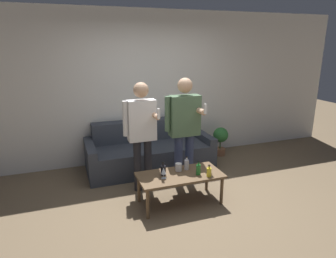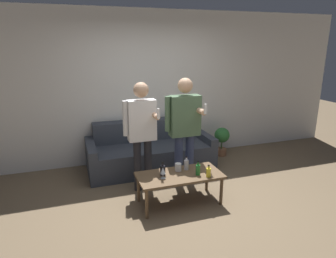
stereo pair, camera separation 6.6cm
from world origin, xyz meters
The scene contains 13 objects.
ground_plane centered at (0.00, 0.00, 0.00)m, with size 16.00×16.00×0.00m, color #756047.
wall_back centered at (0.00, 1.99, 1.35)m, with size 8.00×0.06×2.70m.
couch centered at (-0.12, 1.52, 0.29)m, with size 2.15×0.92×0.80m.
coffee_table centered at (-0.07, 0.18, 0.38)m, with size 1.14×0.55×0.43m.
bottle_orange centered at (0.07, 0.29, 0.50)m, with size 0.06×0.06×0.19m.
bottle_green centered at (0.15, 0.08, 0.50)m, with size 0.06×0.06×0.19m.
bottle_dark centered at (-0.30, 0.22, 0.50)m, with size 0.07×0.07×0.19m.
bottle_yellow centered at (0.26, -0.02, 0.49)m, with size 0.06×0.06×0.16m.
wine_glass_near centered at (-0.32, 0.13, 0.53)m, with size 0.07×0.07×0.15m.
cup_on_table centered at (-0.05, 0.29, 0.48)m, with size 0.09×0.09×0.11m.
person_standing_left centered at (-0.45, 0.73, 0.95)m, with size 0.47×0.41×1.61m.
person_standing_right centered at (0.19, 0.70, 0.96)m, with size 0.53×0.43×1.65m.
potted_plant centered at (1.36, 1.63, 0.35)m, with size 0.29×0.29×0.56m.
Camera 1 is at (-1.46, -3.25, 2.12)m, focal length 32.00 mm.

